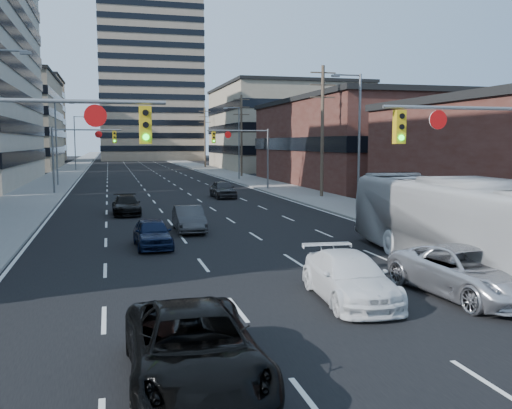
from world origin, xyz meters
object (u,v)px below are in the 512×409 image
at_px(white_van, 350,278).
at_px(transit_bus, 449,221).
at_px(black_pickup, 194,349).
at_px(sedan_blue, 153,233).
at_px(silver_suv, 468,272).

distance_m(white_van, transit_bus, 6.76).
xyz_separation_m(black_pickup, sedan_blue, (0.33, 14.87, -0.09)).
height_order(black_pickup, transit_bus, transit_bus).
relative_size(white_van, transit_bus, 0.39).
bearing_deg(white_van, silver_suv, -4.34).
xyz_separation_m(silver_suv, sedan_blue, (-8.57, 10.62, -0.10)).
relative_size(white_van, sedan_blue, 1.25).
bearing_deg(white_van, black_pickup, -134.03).
bearing_deg(black_pickup, sedan_blue, 89.27).
xyz_separation_m(silver_suv, transit_bus, (2.03, 4.13, 0.94)).
bearing_deg(silver_suv, black_pickup, -160.03).
distance_m(black_pickup, white_van, 7.13).
height_order(silver_suv, sedan_blue, silver_suv).
xyz_separation_m(white_van, transit_bus, (5.63, 3.61, 1.00)).
xyz_separation_m(black_pickup, silver_suv, (8.90, 4.25, 0.01)).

